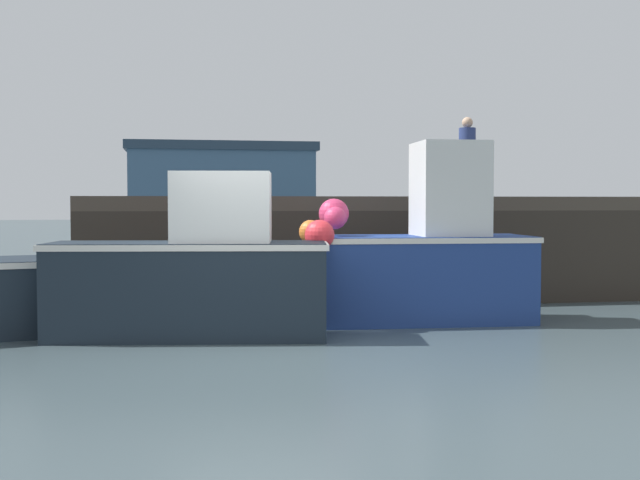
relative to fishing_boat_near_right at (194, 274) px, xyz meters
name	(u,v)px	position (x,y,z in m)	size (l,w,h in m)	color
ground	(265,354)	(0.84, -1.10, -0.91)	(120.00, 160.00, 0.10)	#3D4C51
pier	(382,213)	(4.07, 5.73, 0.73)	(12.00, 7.37, 1.93)	#473D33
fishing_boat_near_right	(194,274)	(0.00, 0.00, 0.00)	(3.87, 1.66, 2.23)	#19232D
fishing_boat_mid	(425,257)	(3.51, 0.90, 0.12)	(3.58, 1.50, 2.74)	navy
dockworker	(467,157)	(5.63, 4.88, 1.88)	(0.34, 0.34, 1.63)	#2D3342
warehouse	(221,188)	(2.43, 37.25, 1.78)	(10.82, 5.54, 5.26)	#385675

